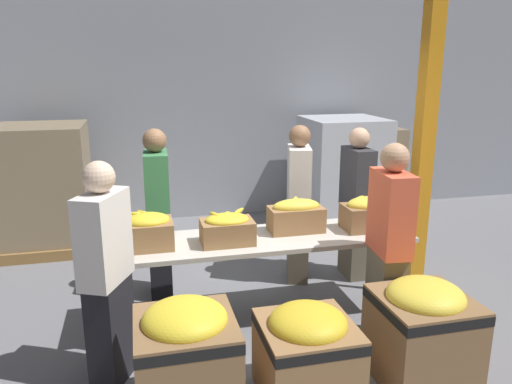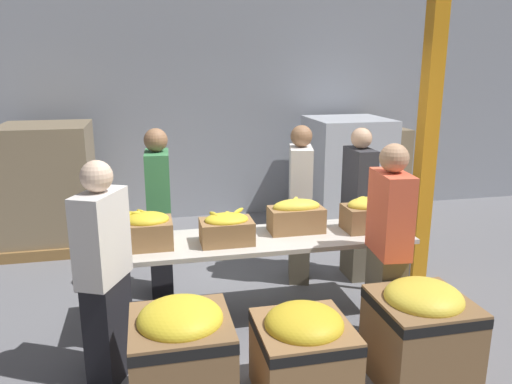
{
  "view_description": "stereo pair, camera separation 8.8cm",
  "coord_description": "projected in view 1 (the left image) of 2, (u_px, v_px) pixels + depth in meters",
  "views": [
    {
      "loc": [
        -1.02,
        -3.98,
        2.24
      ],
      "look_at": [
        -0.01,
        0.13,
        1.15
      ],
      "focal_mm": 35.0,
      "sensor_mm": 36.0,
      "label": 1
    },
    {
      "loc": [
        -0.93,
        -4.0,
        2.24
      ],
      "look_at": [
        -0.01,
        0.13,
        1.15
      ],
      "focal_mm": 35.0,
      "sensor_mm": 36.0,
      "label": 2
    }
  ],
  "objects": [
    {
      "name": "volunteer_2",
      "position": [
        158.0,
        215.0,
        4.81
      ],
      "size": [
        0.24,
        0.45,
        1.66
      ],
      "rotation": [
        0.0,
        0.0,
        -1.61
      ],
      "color": "black",
      "rests_on": "ground_plane"
    },
    {
      "name": "volunteer_4",
      "position": [
        356.0,
        204.0,
        5.25
      ],
      "size": [
        0.22,
        0.43,
        1.61
      ],
      "rotation": [
        0.0,
        0.0,
        -1.58
      ],
      "color": "#6B604C",
      "rests_on": "ground_plane"
    },
    {
      "name": "pallet_stack_0",
      "position": [
        45.0,
        188.0,
        6.11
      ],
      "size": [
        1.12,
        1.12,
        1.53
      ],
      "color": "olive",
      "rests_on": "ground_plane"
    },
    {
      "name": "banana_box_3",
      "position": [
        369.0,
        213.0,
        4.53
      ],
      "size": [
        0.46,
        0.3,
        0.31
      ],
      "color": "olive",
      "rests_on": "sorting_table"
    },
    {
      "name": "volunteer_1",
      "position": [
        298.0,
        205.0,
        5.17
      ],
      "size": [
        0.32,
        0.48,
        1.65
      ],
      "rotation": [
        0.0,
        0.0,
        -1.82
      ],
      "color": "#6B604C",
      "rests_on": "ground_plane"
    },
    {
      "name": "donation_bin_0",
      "position": [
        186.0,
        358.0,
        3.17
      ],
      "size": [
        0.64,
        0.64,
        0.81
      ],
      "color": "olive",
      "rests_on": "ground_plane"
    },
    {
      "name": "support_pillar",
      "position": [
        429.0,
        89.0,
        4.88
      ],
      "size": [
        0.16,
        0.16,
        4.0
      ],
      "color": "orange",
      "rests_on": "ground_plane"
    },
    {
      "name": "ground_plane",
      "position": [
        261.0,
        317.0,
        4.54
      ],
      "size": [
        30.0,
        30.0,
        0.0
      ],
      "primitive_type": "plane",
      "color": "slate"
    },
    {
      "name": "donation_bin_2",
      "position": [
        423.0,
        328.0,
        3.56
      ],
      "size": [
        0.64,
        0.64,
        0.77
      ],
      "color": "olive",
      "rests_on": "ground_plane"
    },
    {
      "name": "pallet_stack_2",
      "position": [
        367.0,
        174.0,
        7.35
      ],
      "size": [
        0.9,
        0.9,
        1.35
      ],
      "color": "olive",
      "rests_on": "ground_plane"
    },
    {
      "name": "pallet_stack_1",
      "position": [
        342.0,
        171.0,
        7.13
      ],
      "size": [
        1.15,
        1.15,
        1.5
      ],
      "color": "olive",
      "rests_on": "ground_plane"
    },
    {
      "name": "sorting_table",
      "position": [
        261.0,
        243.0,
        4.36
      ],
      "size": [
        2.65,
        0.7,
        0.77
      ],
      "color": "beige",
      "rests_on": "ground_plane"
    },
    {
      "name": "banana_box_0",
      "position": [
        148.0,
        230.0,
        4.08
      ],
      "size": [
        0.4,
        0.33,
        0.3
      ],
      "color": "olive",
      "rests_on": "sorting_table"
    },
    {
      "name": "volunteer_0",
      "position": [
        107.0,
        276.0,
        3.46
      ],
      "size": [
        0.38,
        0.49,
        1.62
      ],
      "rotation": [
        0.0,
        0.0,
        1.14
      ],
      "color": "black",
      "rests_on": "ground_plane"
    },
    {
      "name": "banana_box_1",
      "position": [
        227.0,
        228.0,
        4.17
      ],
      "size": [
        0.44,
        0.29,
        0.27
      ],
      "color": "olive",
      "rests_on": "sorting_table"
    },
    {
      "name": "donation_bin_1",
      "position": [
        307.0,
        351.0,
        3.37
      ],
      "size": [
        0.63,
        0.63,
        0.68
      ],
      "color": "olive",
      "rests_on": "ground_plane"
    },
    {
      "name": "wall_back",
      "position": [
        205.0,
        81.0,
        7.11
      ],
      "size": [
        16.0,
        0.08,
        4.0
      ],
      "color": "#9399A3",
      "rests_on": "ground_plane"
    },
    {
      "name": "volunteer_3",
      "position": [
        388.0,
        248.0,
        3.95
      ],
      "size": [
        0.27,
        0.47,
        1.66
      ],
      "rotation": [
        0.0,
        0.0,
        1.47
      ],
      "color": "#6B604C",
      "rests_on": "ground_plane"
    },
    {
      "name": "banana_box_2",
      "position": [
        296.0,
        215.0,
        4.47
      ],
      "size": [
        0.49,
        0.26,
        0.31
      ],
      "color": "olive",
      "rests_on": "sorting_table"
    }
  ]
}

